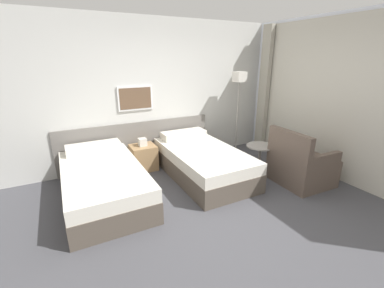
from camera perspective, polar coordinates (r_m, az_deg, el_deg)
The scene contains 9 objects.
ground_plane at distance 3.62m, azimuth 6.42°, elevation -15.09°, with size 16.00×16.00×0.00m, color #47474C.
wall_headboard at distance 5.04m, azimuth -7.69°, elevation 10.46°, with size 10.00×0.10×2.70m.
wall_window at distance 4.84m, azimuth 32.07°, elevation 7.97°, with size 0.21×4.69×2.70m.
bed_near_door at distance 4.06m, azimuth -19.11°, elevation -7.96°, with size 1.09×2.01×0.63m.
bed_near_window at distance 4.55m, azimuth 2.27°, elevation -3.91°, with size 1.09×2.01×0.63m.
nightstand at distance 4.88m, azimuth -10.74°, elevation -2.84°, with size 0.45×0.42×0.60m.
floor_lamp at distance 5.41m, azimuth 10.39°, elevation 12.19°, with size 0.24×0.24×1.74m.
side_table at distance 4.77m, azimuth 14.85°, elevation -2.02°, with size 0.50×0.50×0.52m.
armchair at distance 4.63m, azimuth 22.94°, elevation -4.54°, with size 0.83×0.87×0.93m.
Camera 1 is at (-1.73, -2.47, 2.01)m, focal length 24.00 mm.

